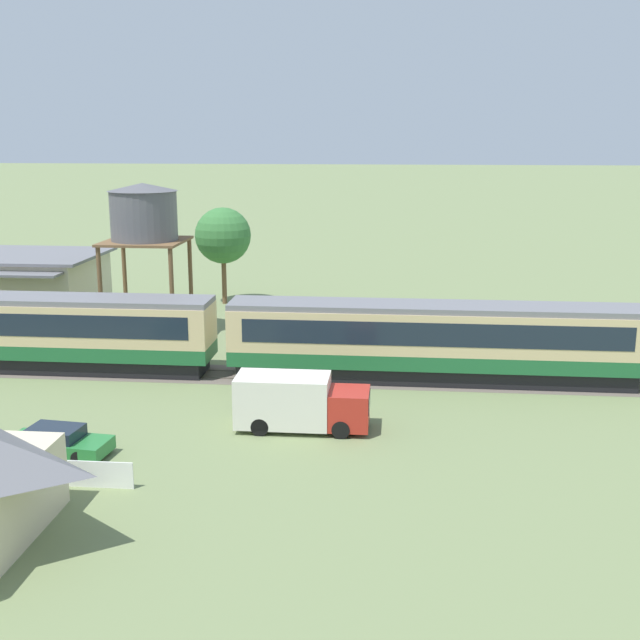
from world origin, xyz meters
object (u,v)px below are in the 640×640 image
yard_tree_0 (223,236)px  station_building (9,287)px  parked_car_green (58,442)px  passenger_train (438,339)px  delivery_truck_red (298,402)px  water_tower (144,215)px

yard_tree_0 → station_building: bearing=-152.9°
station_building → yard_tree_0: yard_tree_0 is taller
station_building → parked_car_green: 26.99m
passenger_train → station_building: (-29.50, 11.50, 0.08)m
station_building → parked_car_green: station_building is taller
delivery_truck_red → yard_tree_0: 28.28m
yard_tree_0 → passenger_train: bearing=-50.0°
yard_tree_0 → parked_car_green: bearing=-90.8°
station_building → yard_tree_0: 15.86m
parked_car_green → passenger_train: bearing=42.7°
station_building → water_tower: 12.83m
passenger_train → water_tower: water_tower is taller
water_tower → parked_car_green: water_tower is taller
passenger_train → station_building: 31.66m
passenger_train → water_tower: 20.88m
passenger_train → water_tower: bearing=156.1°
passenger_train → water_tower: (-18.39, 8.15, 5.57)m
passenger_train → delivery_truck_red: passenger_train is taller
station_building → delivery_truck_red: 30.06m
delivery_truck_red → station_building: bearing=139.9°
parked_car_green → station_building: bearing=126.2°
passenger_train → delivery_truck_red: size_ratio=19.02×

